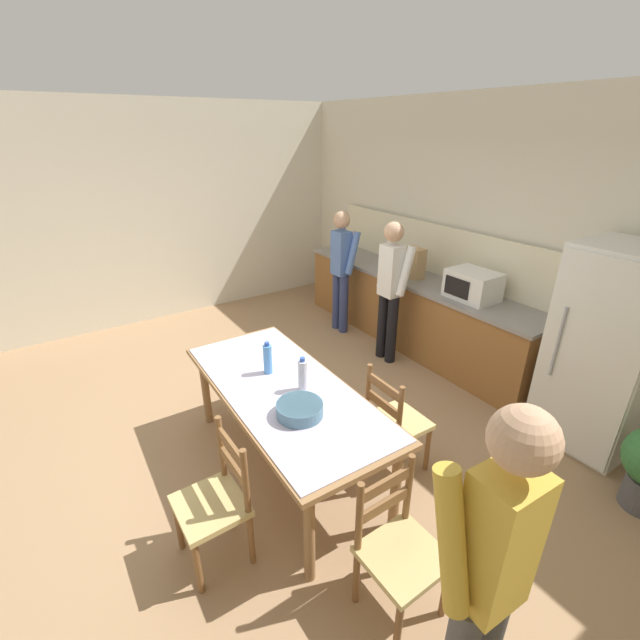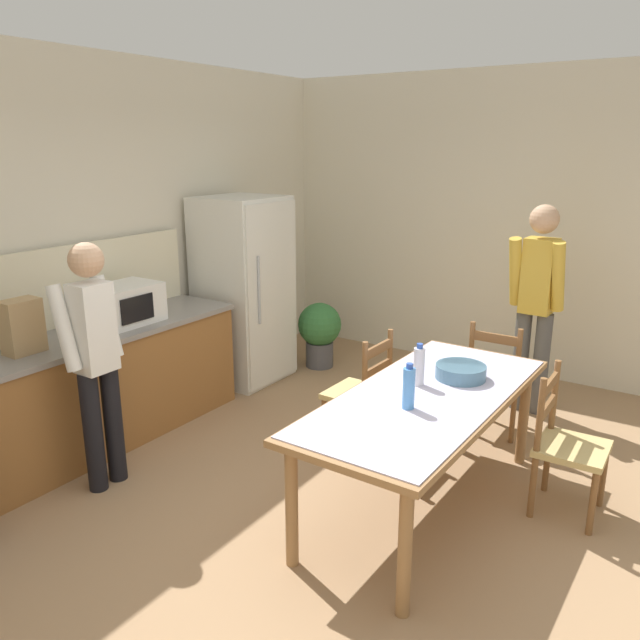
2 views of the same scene
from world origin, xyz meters
TOP-DOWN VIEW (x-y plane):
  - ground_plane at (0.00, 0.00)m, footprint 8.32×8.32m
  - wall_back at (0.00, 2.66)m, footprint 6.52×0.12m
  - wall_right at (3.26, 0.00)m, footprint 0.12×5.20m
  - kitchen_counter at (-0.63, 2.23)m, footprint 3.52×0.66m
  - refrigerator at (1.60, 2.19)m, footprint 0.74×0.73m
  - microwave at (0.23, 2.21)m, footprint 0.50×0.39m
  - paper_bag at (-0.62, 2.20)m, footprint 0.24×0.16m
  - dining_table at (0.46, -0.20)m, footprint 2.05×0.91m
  - bottle_near_centre at (0.20, -0.20)m, footprint 0.07×0.07m
  - bottle_off_centre at (0.56, -0.09)m, footprint 0.07×0.07m
  - serving_bowl at (0.81, -0.27)m, footprint 0.32×0.32m
  - chair_head_end at (1.77, -0.23)m, footprint 0.41×0.43m
  - chair_side_near_right at (0.90, -0.94)m, footprint 0.43×0.41m
  - chair_side_far_right at (0.93, 0.52)m, footprint 0.43×0.41m
  - person_at_counter at (-0.46, 1.69)m, footprint 0.41×0.28m
  - person_by_table at (2.32, -0.33)m, footprint 0.31×0.45m
  - potted_plant at (2.25, 1.76)m, footprint 0.44×0.44m

SIDE VIEW (x-z plane):
  - ground_plane at x=0.00m, z-range 0.00..0.00m
  - potted_plant at x=2.25m, z-range 0.05..0.72m
  - chair_head_end at x=1.77m, z-range -0.01..0.90m
  - chair_side_near_right at x=0.90m, z-range -0.01..0.90m
  - chair_side_far_right at x=0.93m, z-range -0.01..0.90m
  - kitchen_counter at x=-0.63m, z-range 0.00..0.88m
  - dining_table at x=0.46m, z-range 0.30..1.07m
  - serving_bowl at x=0.81m, z-range 0.77..0.86m
  - refrigerator at x=1.60m, z-range 0.00..1.75m
  - bottle_near_centre at x=0.20m, z-range 0.75..1.02m
  - bottle_off_centre at x=0.56m, z-range 0.75..1.02m
  - person_at_counter at x=-0.46m, z-range 0.10..1.74m
  - person_by_table at x=2.32m, z-range 0.11..1.86m
  - microwave at x=0.23m, z-range 0.88..1.18m
  - paper_bag at x=-0.62m, z-range 0.88..1.24m
  - wall_back at x=0.00m, z-range 0.00..2.90m
  - wall_right at x=3.26m, z-range 0.00..2.90m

